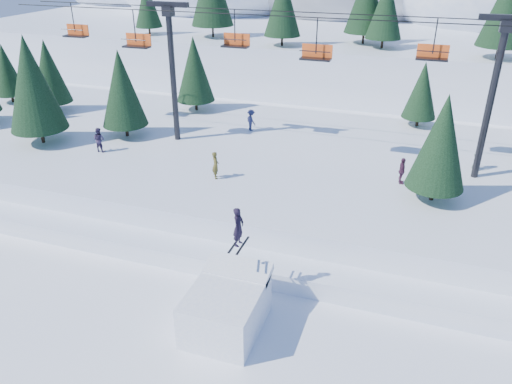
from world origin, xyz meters
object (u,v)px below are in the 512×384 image
(jump_kicker, at_px, (227,306))
(chairlift, at_px, (306,61))
(banner_near, at_px, (312,287))
(banner_far, at_px, (380,287))

(jump_kicker, height_order, chairlift, chairlift)
(chairlift, height_order, banner_near, chairlift)
(jump_kicker, relative_size, banner_far, 2.00)
(jump_kicker, xyz_separation_m, banner_far, (6.64, 4.72, -0.70))
(jump_kicker, distance_m, chairlift, 18.22)
(banner_far, bearing_deg, banner_near, -161.32)
(banner_near, bearing_deg, banner_far, 18.68)
(banner_near, relative_size, banner_far, 1.00)
(chairlift, bearing_deg, banner_near, -73.24)
(chairlift, relative_size, banner_near, 16.09)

